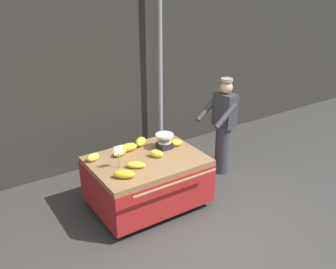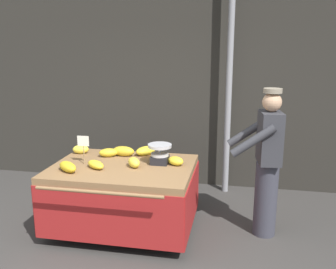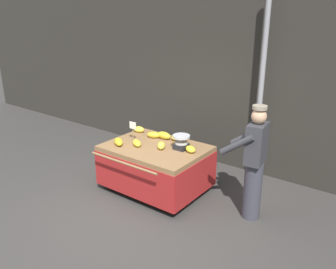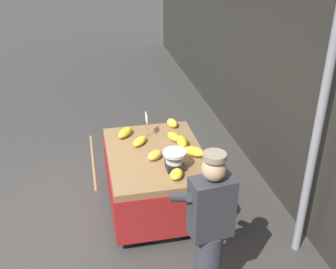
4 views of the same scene
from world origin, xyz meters
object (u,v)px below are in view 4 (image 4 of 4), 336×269
Objects in this scene: banana_cart at (156,167)px; price_sign at (146,120)px; weighing_scale at (175,160)px; banana_bunch_4 at (182,142)px; street_pole at (319,123)px; banana_bunch_2 at (172,123)px; banana_bunch_0 at (140,141)px; banana_bunch_3 at (174,137)px; banana_bunch_6 at (194,151)px; vendor_person at (209,232)px; banana_bunch_7 at (125,132)px; banana_bunch_1 at (155,155)px; banana_bunch_5 at (177,174)px.

price_sign is at bearing -175.80° from banana_cart.
banana_bunch_4 is at bearing 157.27° from weighing_scale.
banana_bunch_2 is at bearing -149.45° from street_pole.
banana_bunch_0 reaches higher than banana_cart.
banana_bunch_3 is at bearing 61.60° from price_sign.
banana_bunch_4 is (0.35, 0.40, -0.19)m from price_sign.
banana_bunch_6 is (0.44, 0.16, 0.00)m from banana_bunch_3.
vendor_person is (1.23, 0.05, -0.05)m from weighing_scale.
banana_bunch_7 is (0.15, -0.68, -0.00)m from banana_bunch_2.
weighing_scale is 1.23m from vendor_person.
banana_bunch_3 is (-0.43, 0.34, -0.00)m from banana_bunch_1.
street_pole is 2.25m from banana_bunch_2.
street_pole is at bearing 67.57° from banana_bunch_5.
banana_bunch_3 is 0.67m from banana_bunch_7.
banana_bunch_3 is 0.90m from banana_bunch_5.
weighing_scale is 1.01× the size of banana_bunch_6.
banana_bunch_0 is 0.97× the size of banana_bunch_6.
banana_bunch_0 is 1.31× the size of banana_bunch_2.
banana_bunch_3 is 0.14× the size of vendor_person.
banana_bunch_6 is (-0.25, 0.31, -0.06)m from weighing_scale.
weighing_scale reaches higher than banana_bunch_0.
banana_bunch_2 is (-0.83, 0.40, -0.00)m from banana_bunch_1.
street_pole is at bearing 48.64° from banana_bunch_0.
banana_bunch_5 is at bearing -10.85° from banana_bunch_3.
banana_cart is 0.67m from banana_bunch_7.
banana_bunch_6 is at bearing 19.83° from banana_bunch_3.
banana_bunch_6 is at bearing 169.98° from vendor_person.
banana_bunch_1 reaches higher than banana_bunch_2.
weighing_scale is 0.82× the size of price_sign.
price_sign is at bearing -118.40° from banana_bunch_3.
weighing_scale is 0.33m from banana_bunch_1.
vendor_person is (2.10, 0.23, -0.18)m from price_sign.
banana_bunch_5 is 1.04m from vendor_person.
banana_bunch_0 is (0.19, -0.13, -0.20)m from price_sign.
banana_bunch_2 is 0.72× the size of banana_bunch_4.
vendor_person reaches higher than weighing_scale.
price_sign is 1.66× the size of banana_bunch_2.
banana_bunch_4 reaches higher than banana_bunch_5.
street_pole is 1.89× the size of vendor_person.
banana_bunch_4 is at bearing 106.20° from banana_cart.
banana_bunch_2 is 2.32m from vendor_person.
price_sign is 1.67× the size of banana_bunch_5.
banana_bunch_1 reaches higher than banana_cart.
banana_bunch_6 is at bearing 48.44° from banana_bunch_7.
banana_bunch_4 is at bearing 58.41° from banana_bunch_7.
street_pole is at bearing 55.99° from banana_bunch_1.
banana_bunch_2 is at bearing 128.28° from banana_bunch_0.
banana_bunch_1 is 0.12× the size of vendor_person.
banana_bunch_1 is 0.77× the size of banana_bunch_6.
street_pole is at bearing 60.30° from weighing_scale.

